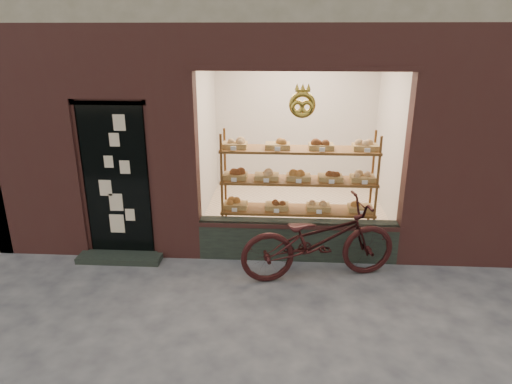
{
  "coord_description": "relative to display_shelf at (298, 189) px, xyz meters",
  "views": [
    {
      "loc": [
        0.23,
        -3.64,
        3.0
      ],
      "look_at": [
        -0.12,
        2.0,
        1.01
      ],
      "focal_mm": 32.0,
      "sensor_mm": 36.0,
      "label": 1
    }
  ],
  "objects": [
    {
      "name": "bicycle",
      "position": [
        0.25,
        -0.94,
        -0.34
      ],
      "size": [
        2.09,
        1.12,
        1.04
      ],
      "primitive_type": "imported",
      "rotation": [
        0.0,
        0.0,
        1.8
      ],
      "color": "black",
      "rests_on": "ground"
    },
    {
      "name": "ground",
      "position": [
        -0.45,
        -2.55,
        -0.87
      ],
      "size": [
        90.0,
        90.0,
        0.0
      ],
      "primitive_type": "plane",
      "color": "#3C3E46"
    },
    {
      "name": "display_shelf",
      "position": [
        0.0,
        0.0,
        0.0
      ],
      "size": [
        2.2,
        0.45,
        1.7
      ],
      "color": "brown",
      "rests_on": "ground"
    }
  ]
}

